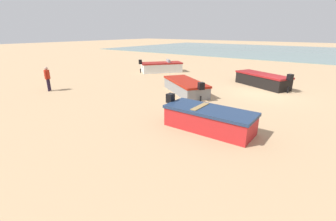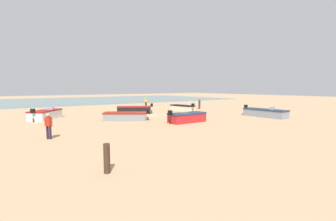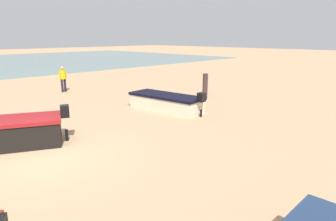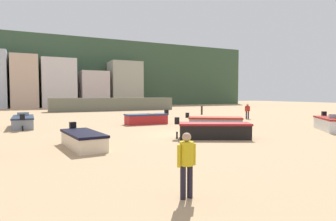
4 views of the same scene
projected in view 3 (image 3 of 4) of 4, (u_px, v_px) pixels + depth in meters
name	position (u px, v px, depth m)	size (l,w,h in m)	color
ground_plane	(39.00, 157.00, 8.78)	(160.00, 160.00, 0.00)	tan
boat_cream_4	(166.00, 102.00, 14.20)	(1.74, 4.03, 1.08)	beige
mooring_post_near_water	(205.00, 86.00, 17.07)	(0.29, 0.29, 1.38)	#3F292C
beach_walker_foreground	(63.00, 77.00, 18.75)	(0.54, 0.36, 1.62)	black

